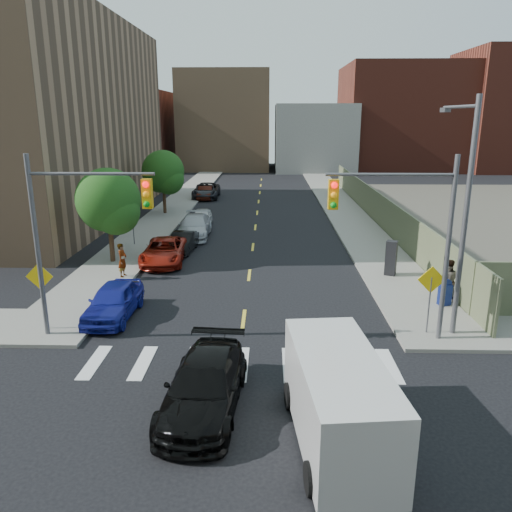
# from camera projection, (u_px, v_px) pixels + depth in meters

# --- Properties ---
(ground) EXTENTS (160.00, 160.00, 0.00)m
(ground) POSITION_uv_depth(u_px,v_px,m) (229.00, 435.00, 13.38)
(ground) COLOR black
(ground) RESTS_ON ground
(sidewalk_nw) EXTENTS (3.50, 73.00, 0.15)m
(sidewalk_nw) POSITION_uv_depth(u_px,v_px,m) (187.00, 195.00, 53.49)
(sidewalk_nw) COLOR gray
(sidewalk_nw) RESTS_ON ground
(sidewalk_ne) EXTENTS (3.50, 73.00, 0.15)m
(sidewalk_ne) POSITION_uv_depth(u_px,v_px,m) (332.00, 196.00, 53.10)
(sidewalk_ne) COLOR gray
(sidewalk_ne) RESTS_ON ground
(fence_north) EXTENTS (0.12, 44.00, 2.50)m
(fence_north) POSITION_uv_depth(u_px,v_px,m) (376.00, 207.00, 39.74)
(fence_north) COLOR #5C6546
(fence_north) RESTS_ON ground
(bg_bldg_west) EXTENTS (14.00, 18.00, 12.00)m
(bg_bldg_west) POSITION_uv_depth(u_px,v_px,m) (125.00, 131.00, 79.67)
(bg_bldg_west) COLOR #592319
(bg_bldg_west) RESTS_ON ground
(bg_bldg_midwest) EXTENTS (14.00, 16.00, 15.00)m
(bg_bldg_midwest) POSITION_uv_depth(u_px,v_px,m) (226.00, 121.00, 80.79)
(bg_bldg_midwest) COLOR #8C6B4C
(bg_bldg_midwest) RESTS_ON ground
(bg_bldg_center) EXTENTS (12.00, 16.00, 10.00)m
(bg_bldg_center) POSITION_uv_depth(u_px,v_px,m) (313.00, 137.00, 79.19)
(bg_bldg_center) COLOR gray
(bg_bldg_center) RESTS_ON ground
(bg_bldg_east) EXTENTS (18.00, 18.00, 16.00)m
(bg_bldg_east) POSITION_uv_depth(u_px,v_px,m) (400.00, 118.00, 79.95)
(bg_bldg_east) COLOR #592319
(bg_bldg_east) RESTS_ON ground
(bg_bldg_fareast) EXTENTS (14.00, 16.00, 18.00)m
(bg_bldg_fareast) POSITION_uv_depth(u_px,v_px,m) (508.00, 111.00, 77.35)
(bg_bldg_fareast) COLOR #592319
(bg_bldg_fareast) RESTS_ON ground
(signal_nw) EXTENTS (4.59, 0.30, 7.00)m
(signal_nw) POSITION_uv_depth(u_px,v_px,m) (75.00, 223.00, 18.08)
(signal_nw) COLOR #59595E
(signal_nw) RESTS_ON ground
(signal_ne) EXTENTS (4.59, 0.30, 7.00)m
(signal_ne) POSITION_uv_depth(u_px,v_px,m) (408.00, 225.00, 17.77)
(signal_ne) COLOR #59595E
(signal_ne) RESTS_ON ground
(streetlight_ne) EXTENTS (0.25, 3.70, 9.00)m
(streetlight_ne) POSITION_uv_depth(u_px,v_px,m) (463.00, 202.00, 18.40)
(streetlight_ne) COLOR #59595E
(streetlight_ne) RESTS_ON ground
(warn_sign_nw) EXTENTS (1.06, 0.06, 2.83)m
(warn_sign_nw) POSITION_uv_depth(u_px,v_px,m) (40.00, 284.00, 19.29)
(warn_sign_nw) COLOR #59595E
(warn_sign_nw) RESTS_ON ground
(warn_sign_ne) EXTENTS (1.06, 0.06, 2.83)m
(warn_sign_ne) POSITION_uv_depth(u_px,v_px,m) (431.00, 287.00, 18.91)
(warn_sign_ne) COLOR #59595E
(warn_sign_ne) RESTS_ON ground
(warn_sign_midwest) EXTENTS (1.06, 0.06, 2.83)m
(warn_sign_midwest) POSITION_uv_depth(u_px,v_px,m) (133.00, 216.00, 32.28)
(warn_sign_midwest) COLOR #59595E
(warn_sign_midwest) RESTS_ON ground
(tree_west_near) EXTENTS (3.66, 3.64, 5.52)m
(tree_west_near) POSITION_uv_depth(u_px,v_px,m) (109.00, 204.00, 28.08)
(tree_west_near) COLOR #332114
(tree_west_near) RESTS_ON ground
(tree_west_far) EXTENTS (3.66, 3.64, 5.52)m
(tree_west_far) POSITION_uv_depth(u_px,v_px,m) (163.00, 174.00, 42.51)
(tree_west_far) COLOR #332114
(tree_west_far) RESTS_ON ground
(parked_car_blue) EXTENTS (1.85, 4.36, 1.47)m
(parked_car_blue) POSITION_uv_depth(u_px,v_px,m) (114.00, 301.00, 21.03)
(parked_car_blue) COLOR navy
(parked_car_blue) RESTS_ON ground
(parked_car_black) EXTENTS (1.63, 3.84, 1.23)m
(parked_car_black) POSITION_uv_depth(u_px,v_px,m) (183.00, 242.00, 31.29)
(parked_car_black) COLOR black
(parked_car_black) RESTS_ON ground
(parked_car_red) EXTENTS (2.55, 5.14, 1.40)m
(parked_car_red) POSITION_uv_depth(u_px,v_px,m) (164.00, 251.00, 28.96)
(parked_car_red) COLOR maroon
(parked_car_red) RESTS_ON ground
(parked_car_silver) EXTENTS (2.23, 5.31, 1.53)m
(parked_car_silver) POSITION_uv_depth(u_px,v_px,m) (195.00, 226.00, 35.13)
(parked_car_silver) COLOR #B1B4B9
(parked_car_silver) RESTS_ON ground
(parked_car_white) EXTENTS (1.78, 3.92, 1.30)m
(parked_car_white) POSITION_uv_depth(u_px,v_px,m) (202.00, 217.00, 38.93)
(parked_car_white) COLOR silver
(parked_car_white) RESTS_ON ground
(parked_car_maroon) EXTENTS (1.49, 4.05, 1.32)m
(parked_car_maroon) POSITION_uv_depth(u_px,v_px,m) (205.00, 193.00, 51.20)
(parked_car_maroon) COLOR #38120B
(parked_car_maroon) RESTS_ON ground
(parked_car_grey) EXTENTS (2.68, 5.65, 1.56)m
(parked_car_grey) POSITION_uv_depth(u_px,v_px,m) (206.00, 191.00, 51.88)
(parked_car_grey) COLOR black
(parked_car_grey) RESTS_ON ground
(black_sedan) EXTENTS (2.47, 5.28, 1.49)m
(black_sedan) POSITION_uv_depth(u_px,v_px,m) (204.00, 386.00, 14.42)
(black_sedan) COLOR black
(black_sedan) RESTS_ON ground
(cargo_van) EXTENTS (2.64, 5.49, 2.43)m
(cargo_van) POSITION_uv_depth(u_px,v_px,m) (337.00, 396.00, 12.91)
(cargo_van) COLOR silver
(cargo_van) RESTS_ON ground
(mailbox) EXTENTS (0.59, 0.52, 1.21)m
(mailbox) POSITION_uv_depth(u_px,v_px,m) (445.00, 292.00, 22.08)
(mailbox) COLOR navy
(mailbox) RESTS_ON sidewalk_ne
(payphone) EXTENTS (0.69, 0.64, 1.85)m
(payphone) POSITION_uv_depth(u_px,v_px,m) (391.00, 258.00, 26.17)
(payphone) COLOR black
(payphone) RESTS_ON sidewalk_ne
(pedestrian_west) EXTENTS (0.51, 0.70, 1.77)m
(pedestrian_west) POSITION_uv_depth(u_px,v_px,m) (122.00, 260.00, 25.96)
(pedestrian_west) COLOR gray
(pedestrian_west) RESTS_ON sidewalk_nw
(pedestrian_east) EXTENTS (1.07, 0.89, 1.98)m
(pedestrian_east) POSITION_uv_depth(u_px,v_px,m) (447.00, 281.00, 22.37)
(pedestrian_east) COLOR gray
(pedestrian_east) RESTS_ON sidewalk_ne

